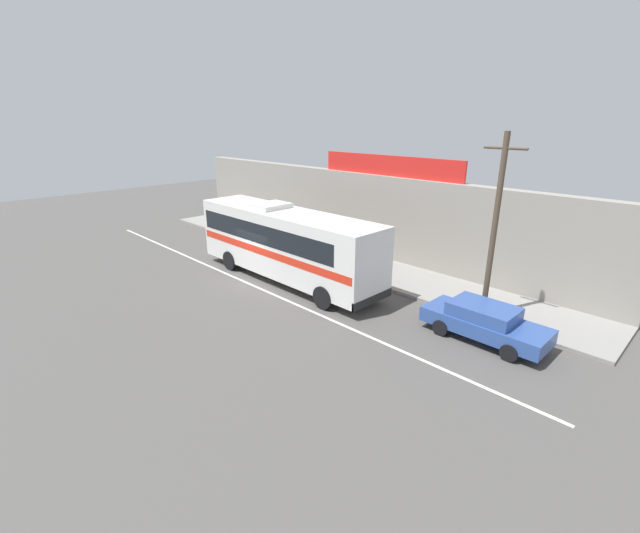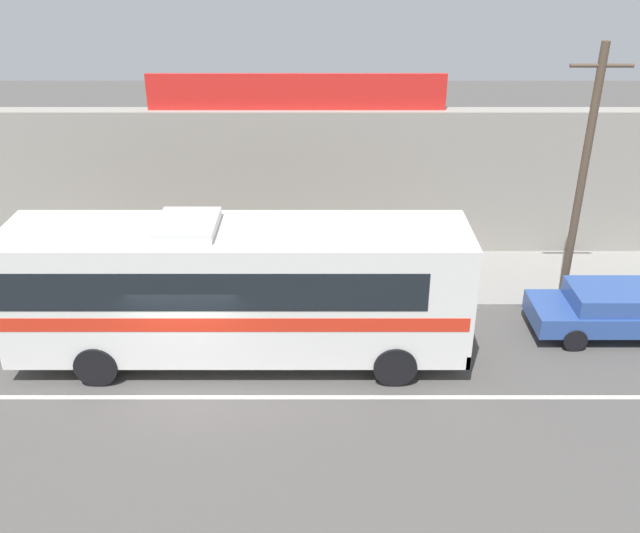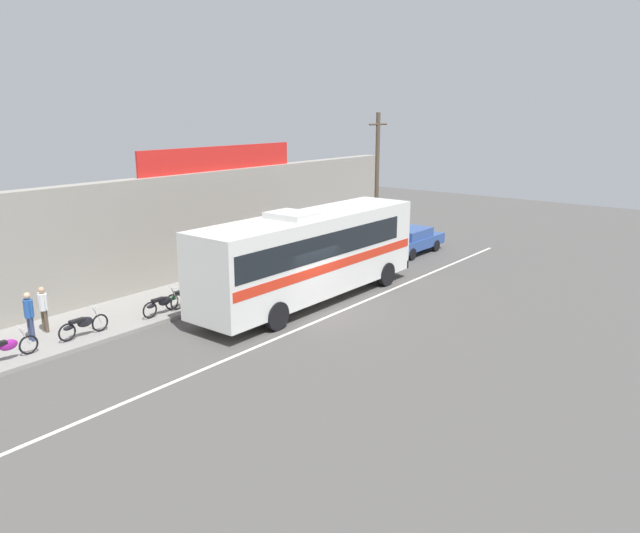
% 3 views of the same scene
% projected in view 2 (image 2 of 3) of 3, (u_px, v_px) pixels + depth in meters
% --- Properties ---
extents(ground_plane, '(70.00, 70.00, 0.00)m').
position_uv_depth(ground_plane, '(192.00, 377.00, 17.24)').
color(ground_plane, '#4F4C49').
extents(sidewalk_slab, '(30.00, 3.60, 0.14)m').
position_uv_depth(sidewalk_slab, '(219.00, 278.00, 21.86)').
color(sidewalk_slab, gray).
rests_on(sidewalk_slab, ground_plane).
extents(storefront_facade, '(30.00, 0.70, 4.80)m').
position_uv_depth(storefront_facade, '(223.00, 183.00, 22.75)').
color(storefront_facade, gray).
rests_on(storefront_facade, ground_plane).
extents(storefront_billboard, '(9.17, 0.12, 1.10)m').
position_uv_depth(storefront_billboard, '(297.00, 92.00, 21.43)').
color(storefront_billboard, red).
rests_on(storefront_billboard, storefront_facade).
extents(road_center_stripe, '(30.00, 0.14, 0.01)m').
position_uv_depth(road_center_stripe, '(186.00, 397.00, 16.52)').
color(road_center_stripe, silver).
rests_on(road_center_stripe, ground_plane).
extents(intercity_bus, '(11.18, 2.64, 3.78)m').
position_uv_depth(intercity_bus, '(235.00, 285.00, 17.15)').
color(intercity_bus, silver).
rests_on(intercity_bus, ground_plane).
extents(parked_car, '(4.48, 1.83, 1.37)m').
position_uv_depth(parked_car, '(615.00, 310.00, 18.74)').
color(parked_car, '#2D4C93').
rests_on(parked_car, ground_plane).
extents(utility_pole, '(1.60, 0.22, 7.25)m').
position_uv_depth(utility_pole, '(583.00, 176.00, 18.88)').
color(utility_pole, brown).
rests_on(utility_pole, sidewalk_slab).
extents(motorcycle_orange, '(1.86, 0.56, 0.94)m').
position_uv_depth(motorcycle_orange, '(81.00, 282.00, 20.51)').
color(motorcycle_orange, black).
rests_on(motorcycle_orange, sidewalk_slab).
extents(motorcycle_red, '(1.94, 0.56, 0.94)m').
position_uv_depth(motorcycle_red, '(121.00, 280.00, 20.64)').
color(motorcycle_red, black).
rests_on(motorcycle_red, sidewalk_slab).
extents(pedestrian_by_curb, '(0.30, 0.48, 1.72)m').
position_uv_depth(pedestrian_by_curb, '(236.00, 241.00, 21.75)').
color(pedestrian_by_curb, navy).
rests_on(pedestrian_by_curb, sidewalk_slab).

